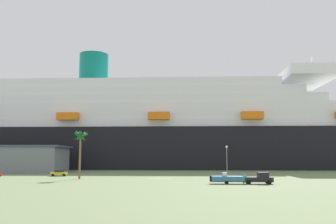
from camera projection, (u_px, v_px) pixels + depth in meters
ground_plane at (159, 173)px, 117.14m from camera, size 600.00×600.00×0.00m
cruise_ship at (164, 132)px, 155.56m from camera, size 240.19×54.56×55.99m
pickup_truck at (259, 178)px, 69.40m from camera, size 5.79×2.78×2.20m
small_boat_on_trailer at (232, 179)px, 69.75m from camera, size 8.53×2.79×2.15m
palm_tree at (80, 140)px, 85.50m from camera, size 3.55×3.46×11.07m
street_lamp at (227, 157)px, 92.68m from camera, size 0.56×0.56×7.86m
parked_car_yellow_taxi at (59, 173)px, 96.67m from camera, size 4.47×2.48×1.58m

